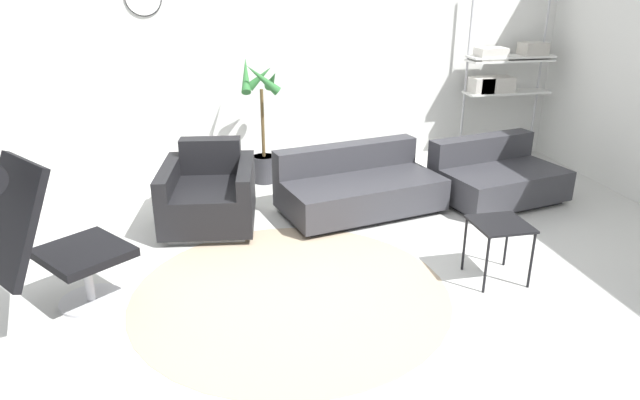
% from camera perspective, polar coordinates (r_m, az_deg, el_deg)
% --- Properties ---
extents(ground_plane, '(12.00, 12.00, 0.00)m').
position_cam_1_polar(ground_plane, '(4.29, -0.63, -8.50)').
color(ground_plane, silver).
extents(wall_back, '(12.00, 0.09, 2.80)m').
position_cam_1_polar(wall_back, '(6.56, -5.76, 14.92)').
color(wall_back, silver).
rests_on(wall_back, ground_plane).
extents(round_rug, '(2.30, 2.30, 0.01)m').
position_cam_1_polar(round_rug, '(4.19, -2.93, -9.28)').
color(round_rug, tan).
rests_on(round_rug, ground_plane).
extents(lounge_chair, '(1.05, 0.98, 1.21)m').
position_cam_1_polar(lounge_chair, '(3.99, -27.06, -2.07)').
color(lounge_chair, '#BCBCC1').
rests_on(lounge_chair, ground_plane).
extents(armchair_red, '(0.91, 1.01, 0.73)m').
position_cam_1_polar(armchair_red, '(5.27, -11.01, 0.33)').
color(armchair_red, silver).
rests_on(armchair_red, ground_plane).
extents(couch_low, '(1.64, 1.13, 0.60)m').
position_cam_1_polar(couch_low, '(5.53, 3.84, 1.15)').
color(couch_low, black).
rests_on(couch_low, ground_plane).
extents(couch_second, '(1.35, 1.06, 0.60)m').
position_cam_1_polar(couch_second, '(6.07, 17.18, 2.10)').
color(couch_second, black).
rests_on(couch_second, ground_plane).
extents(side_table, '(0.40, 0.40, 0.46)m').
position_cam_1_polar(side_table, '(4.40, 17.53, -2.85)').
color(side_table, black).
rests_on(side_table, ground_plane).
extents(potted_plant, '(0.42, 0.42, 1.37)m').
position_cam_1_polar(potted_plant, '(6.24, -5.80, 6.81)').
color(potted_plant, '#333338').
rests_on(potted_plant, ground_plane).
extents(shelf_unit, '(1.02, 0.28, 2.08)m').
position_cam_1_polar(shelf_unit, '(7.18, 17.72, 12.23)').
color(shelf_unit, '#BCBCC1').
rests_on(shelf_unit, ground_plane).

